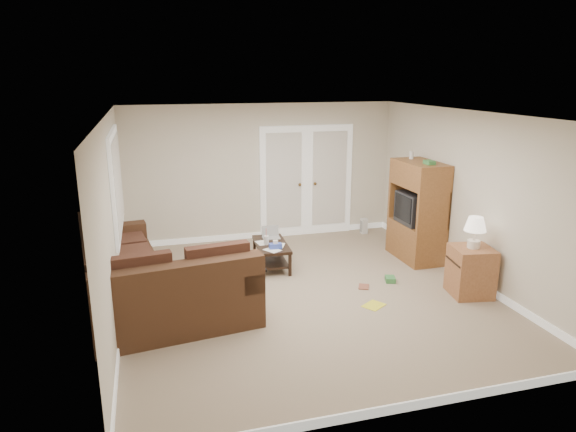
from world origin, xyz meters
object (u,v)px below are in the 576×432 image
object	(u,v)px
sectional_sofa	(143,281)
coffee_table	(271,254)
tv_armoire	(417,211)
side_cabinet	(471,267)

from	to	relation	value
sectional_sofa	coffee_table	xyz separation A→B (m)	(1.98, 0.99, -0.15)
sectional_sofa	tv_armoire	world-z (taller)	tv_armoire
sectional_sofa	side_cabinet	xyz separation A→B (m)	(4.40, -0.82, 0.04)
coffee_table	side_cabinet	bearing A→B (deg)	-33.37
coffee_table	sectional_sofa	bearing A→B (deg)	-149.90
coffee_table	side_cabinet	size ratio (longest dim) A/B	0.88
tv_armoire	side_cabinet	world-z (taller)	tv_armoire
coffee_table	tv_armoire	size ratio (longest dim) A/B	0.57
side_cabinet	coffee_table	bearing A→B (deg)	152.89
sectional_sofa	coffee_table	world-z (taller)	sectional_sofa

